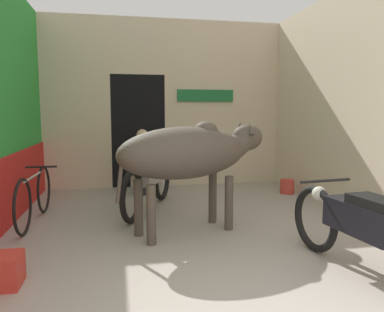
# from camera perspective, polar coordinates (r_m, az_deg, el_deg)

# --- Properties ---
(wall_back_with_doorway) EXTENTS (4.76, 0.93, 3.33)m
(wall_back_with_doorway) POSITION_cam_1_polar(r_m,az_deg,el_deg) (7.81, -5.77, 6.38)
(wall_back_with_doorway) COLOR beige
(wall_back_with_doorway) RESTS_ON ground_plane
(wall_right_with_door) EXTENTS (0.22, 5.55, 3.33)m
(wall_right_with_door) POSITION_cam_1_polar(r_m,az_deg,el_deg) (5.80, 25.04, 7.52)
(wall_right_with_door) COLOR beige
(wall_right_with_door) RESTS_ON ground_plane
(cow) EXTENTS (2.13, 1.22, 1.39)m
(cow) POSITION_cam_1_polar(r_m,az_deg,el_deg) (4.62, -0.19, 0.45)
(cow) COLOR #4C4238
(cow) RESTS_ON ground_plane
(motorcycle_near) EXTENTS (0.58, 2.10, 0.82)m
(motorcycle_near) POSITION_cam_1_polar(r_m,az_deg,el_deg) (3.75, 24.56, -9.88)
(motorcycle_near) COLOR black
(motorcycle_near) RESTS_ON ground_plane
(motorcycle_far) EXTENTS (0.95, 1.98, 0.83)m
(motorcycle_far) POSITION_cam_1_polar(r_m,az_deg,el_deg) (5.76, -6.64, -3.55)
(motorcycle_far) COLOR black
(motorcycle_far) RESTS_ON ground_plane
(bicycle) EXTENTS (0.44, 1.77, 0.72)m
(bicycle) POSITION_cam_1_polar(r_m,az_deg,el_deg) (5.53, -22.88, -5.70)
(bicycle) COLOR black
(bicycle) RESTS_ON ground_plane
(shopkeeper_seated) EXTENTS (0.43, 0.34, 1.19)m
(shopkeeper_seated) POSITION_cam_1_polar(r_m,az_deg,el_deg) (6.93, -7.50, -0.58)
(shopkeeper_seated) COLOR #282833
(shopkeeper_seated) RESTS_ON ground_plane
(plastic_stool) EXTENTS (0.35, 0.35, 0.46)m
(plastic_stool) POSITION_cam_1_polar(r_m,az_deg,el_deg) (7.25, -4.82, -3.27)
(plastic_stool) COLOR beige
(plastic_stool) RESTS_ON ground_plane
(bucket) EXTENTS (0.26, 0.26, 0.26)m
(bucket) POSITION_cam_1_polar(r_m,az_deg,el_deg) (7.17, 14.29, -4.52)
(bucket) COLOR #C63D33
(bucket) RESTS_ON ground_plane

